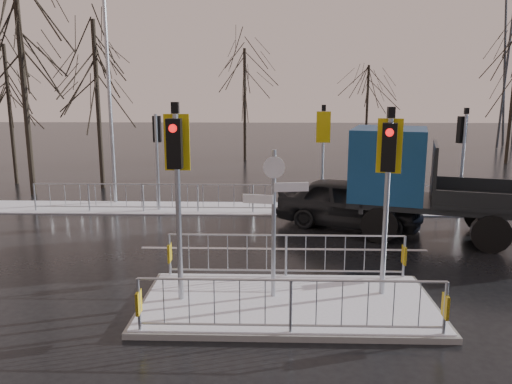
{
  "coord_description": "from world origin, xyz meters",
  "views": [
    {
      "loc": [
        -0.37,
        -9.6,
        4.36
      ],
      "look_at": [
        -0.74,
        2.97,
        1.8
      ],
      "focal_mm": 35.0,
      "sensor_mm": 36.0,
      "label": 1
    }
  ],
  "objects_px": {
    "traffic_island": "(287,288)",
    "street_lamp_left": "(111,87)",
    "car_far_lane": "(349,203)",
    "flatbed_truck": "(422,180)"
  },
  "relations": [
    {
      "from": "flatbed_truck",
      "to": "traffic_island",
      "type": "bearing_deg",
      "value": -128.43
    },
    {
      "from": "traffic_island",
      "to": "street_lamp_left",
      "type": "height_order",
      "value": "street_lamp_left"
    },
    {
      "from": "traffic_island",
      "to": "flatbed_truck",
      "type": "distance_m",
      "value": 6.89
    },
    {
      "from": "car_far_lane",
      "to": "flatbed_truck",
      "type": "height_order",
      "value": "flatbed_truck"
    },
    {
      "from": "traffic_island",
      "to": "car_far_lane",
      "type": "bearing_deg",
      "value": 70.53
    },
    {
      "from": "traffic_island",
      "to": "flatbed_truck",
      "type": "xyz_separation_m",
      "value": [
        4.2,
        5.29,
        1.34
      ]
    },
    {
      "from": "car_far_lane",
      "to": "flatbed_truck",
      "type": "xyz_separation_m",
      "value": [
        2.0,
        -0.93,
        0.94
      ]
    },
    {
      "from": "flatbed_truck",
      "to": "street_lamp_left",
      "type": "relative_size",
      "value": 0.91
    },
    {
      "from": "traffic_island",
      "to": "car_far_lane",
      "type": "relative_size",
      "value": 1.29
    },
    {
      "from": "car_far_lane",
      "to": "traffic_island",
      "type": "bearing_deg",
      "value": -177.89
    }
  ]
}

